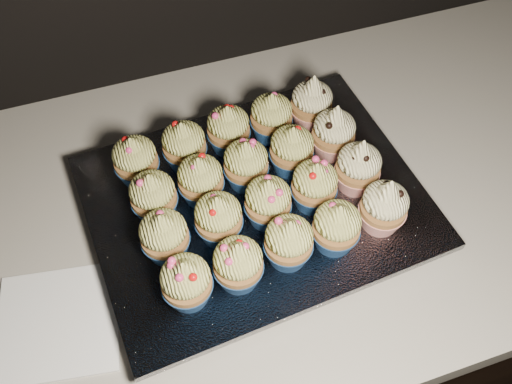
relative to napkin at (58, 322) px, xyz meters
The scene contains 25 objects.
cabinet 0.49m from the napkin, 48.29° to the left, with size 2.40×0.60×0.86m, color black.
worktop 0.14m from the napkin, 48.29° to the left, with size 2.44×0.64×0.04m, color beige.
napkin is the anchor object (origin of this frame).
baking_tray 0.30m from the napkin, 15.34° to the left, with size 0.42×0.32×0.02m, color black.
foil_lining 0.30m from the napkin, 15.34° to the left, with size 0.45×0.35×0.01m, color silver.
cupcake_0 0.18m from the napkin, 11.23° to the right, with size 0.06×0.06×0.08m.
cupcake_1 0.24m from the napkin, ahead, with size 0.06×0.06×0.08m.
cupcake_2 0.31m from the napkin, ahead, with size 0.06×0.06×0.08m.
cupcake_3 0.37m from the napkin, ahead, with size 0.06×0.06×0.08m.
cupcake_4 0.44m from the napkin, ahead, with size 0.06×0.06×0.10m.
cupcake_5 0.18m from the napkin, 13.54° to the left, with size 0.06×0.06×0.08m.
cupcake_6 0.24m from the napkin, 10.28° to the left, with size 0.06×0.06×0.08m.
cupcake_7 0.31m from the napkin, ahead, with size 0.06×0.06×0.08m.
cupcake_8 0.37m from the napkin, ahead, with size 0.06×0.06×0.08m.
cupcake_9 0.44m from the napkin, ahead, with size 0.06×0.06×0.10m.
cupcake_10 0.20m from the napkin, 33.08° to the left, with size 0.06×0.06×0.08m.
cupcake_11 0.26m from the napkin, 25.90° to the left, with size 0.06×0.06×0.08m.
cupcake_12 0.32m from the napkin, 21.54° to the left, with size 0.06×0.06×0.08m.
cupcake_13 0.38m from the napkin, 18.30° to the left, with size 0.06×0.06×0.08m.
cupcake_14 0.45m from the napkin, 16.70° to the left, with size 0.06×0.06×0.10m.
cupcake_15 0.23m from the napkin, 49.12° to the left, with size 0.06×0.06×0.08m.
cupcake_16 0.29m from the napkin, 38.77° to the left, with size 0.06×0.06×0.08m.
cupcake_17 0.35m from the napkin, 32.80° to the left, with size 0.06×0.06×0.08m.
cupcake_18 0.40m from the napkin, 27.94° to the left, with size 0.06×0.06×0.08m.
cupcake_19 0.46m from the napkin, 24.73° to the left, with size 0.06×0.06×0.10m.
Camera 1 is at (0.05, 1.24, 1.58)m, focal length 40.00 mm.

